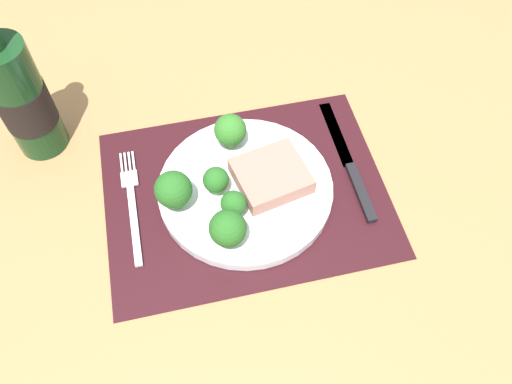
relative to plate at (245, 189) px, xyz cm
name	(u,v)px	position (x,y,z in cm)	size (l,w,h in cm)	color
ground_plane	(246,199)	(0.00, 0.00, -2.60)	(140.00, 110.00, 3.00)	#996D42
placemat	(246,192)	(0.00, 0.00, -0.95)	(40.19, 30.74, 0.30)	black
plate	(245,189)	(0.00, 0.00, 0.00)	(24.91, 24.91, 1.60)	silver
steak	(271,177)	(3.72, -0.19, 2.08)	(9.64, 8.77, 2.56)	#9E6B5B
broccoli_near_steak	(233,204)	(-2.50, -4.38, 3.56)	(3.47, 3.47, 4.74)	#5B8942
broccoli_front_edge	(230,130)	(-0.51, 7.80, 4.02)	(4.73, 4.73, 5.67)	#6B994C
broccoli_center	(215,178)	(-4.07, 0.36, 3.45)	(3.64, 3.64, 4.60)	#6B994C
broccoli_back_left	(173,190)	(-9.90, -1.08, 4.64)	(5.09, 5.09, 6.47)	#5B8942
broccoli_near_fork	(228,229)	(-4.01, -8.45, 4.66)	(4.87, 4.87, 6.39)	#6B994C
fork	(132,204)	(-16.14, 1.42, -0.55)	(2.40, 19.20, 0.50)	silver
knife	(351,168)	(16.10, 0.53, -0.50)	(1.80, 23.00, 0.80)	black
wine_bottle	(21,97)	(-28.30, 16.06, 8.78)	(7.45, 7.45, 27.41)	#143819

